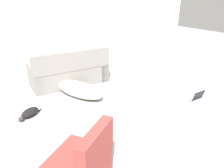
% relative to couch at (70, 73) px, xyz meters
% --- Properties ---
extents(ground_plane, '(20.00, 20.00, 0.00)m').
position_rel_couch_xyz_m(ground_plane, '(0.48, -3.31, -0.29)').
color(ground_plane, '#999EA3').
extents(wall_back, '(7.09, 0.06, 2.72)m').
position_rel_couch_xyz_m(wall_back, '(0.48, 0.56, 1.07)').
color(wall_back, silver).
rests_on(wall_back, ground_plane).
extents(couch, '(1.83, 0.84, 0.88)m').
position_rel_couch_xyz_m(couch, '(0.00, 0.00, 0.00)').
color(couch, gray).
rests_on(couch, ground_plane).
extents(dog, '(0.96, 1.69, 0.30)m').
position_rel_couch_xyz_m(dog, '(-0.09, -0.71, -0.14)').
color(dog, beige).
rests_on(dog, ground_plane).
extents(cat, '(0.47, 0.35, 0.15)m').
position_rel_couch_xyz_m(cat, '(-1.18, -1.15, -0.21)').
color(cat, black).
rests_on(cat, ground_plane).
extents(laptop_open, '(0.37, 0.32, 0.24)m').
position_rel_couch_xyz_m(laptop_open, '(1.98, -2.28, -0.21)').
color(laptop_open, '#B7B7BC').
rests_on(laptop_open, ground_plane).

